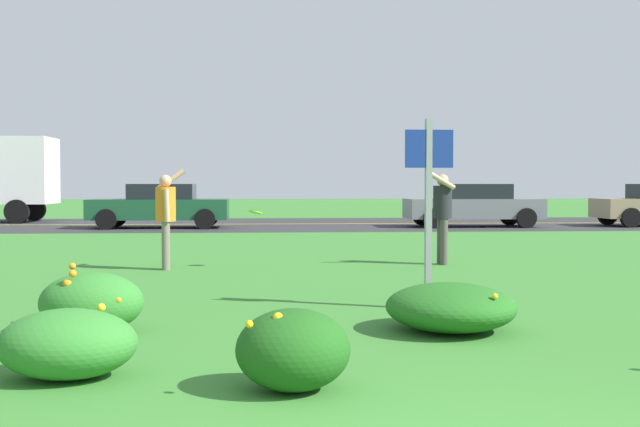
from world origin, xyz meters
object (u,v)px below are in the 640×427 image
car_gray_center_left (474,205)px  car_dark_green_center_right (160,206)px  frisbee_lime (255,212)px  person_catcher_dark_shirt (442,210)px  person_thrower_orange_shirt (166,213)px  sign_post_near_path (429,193)px

car_gray_center_left → car_dark_green_center_right: 10.49m
car_dark_green_center_right → frisbee_lime: bearing=-75.6°
person_catcher_dark_shirt → frisbee_lime: size_ratio=7.04×
person_catcher_dark_shirt → frisbee_lime: bearing=-174.6°
car_dark_green_center_right → person_catcher_dark_shirt: bearing=-61.8°
person_thrower_orange_shirt → person_catcher_dark_shirt: size_ratio=1.01×
sign_post_near_path → car_gray_center_left: bearing=73.4°
sign_post_near_path → frisbee_lime: 5.19m
person_catcher_dark_shirt → car_gray_center_left: size_ratio=0.38×
sign_post_near_path → frisbee_lime: size_ratio=9.17×
person_catcher_dark_shirt → car_dark_green_center_right: (-6.61, 12.32, -0.24)m
car_dark_green_center_right → car_gray_center_left: bearing=0.0°
person_thrower_orange_shirt → frisbee_lime: 1.53m
sign_post_near_path → person_thrower_orange_shirt: size_ratio=1.28×
person_thrower_orange_shirt → frisbee_lime: size_ratio=7.14×
person_thrower_orange_shirt → frisbee_lime: bearing=8.0°
person_catcher_dark_shirt → frisbee_lime: person_catcher_dark_shirt is taller
frisbee_lime → car_gray_center_left: car_gray_center_left is taller
person_thrower_orange_shirt → person_catcher_dark_shirt: 4.91m
person_thrower_orange_shirt → car_dark_green_center_right: 12.96m
person_thrower_orange_shirt → frisbee_lime: person_thrower_orange_shirt is taller
person_catcher_dark_shirt → car_dark_green_center_right: size_ratio=0.38×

